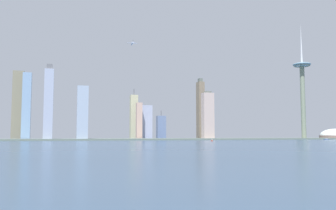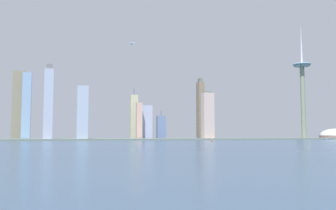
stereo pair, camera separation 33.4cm
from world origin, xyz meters
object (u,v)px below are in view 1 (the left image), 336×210
object	(u,v)px
skyscraper_9	(161,128)
skyscraper_8	(18,105)
skyscraper_2	(139,121)
skyscraper_4	(26,106)
skyscraper_1	(208,116)
skyscraper_5	(301,110)
skyscraper_7	(134,117)
airplane	(132,44)
stadium_dome	(335,136)
boat_1	(212,141)
skyscraper_0	(49,104)
skyscraper_3	(82,113)
observation_tower	(302,81)
skyscraper_10	(200,110)
boat_2	(326,139)
skyscraper_6	(146,123)

from	to	relation	value
skyscraper_9	skyscraper_8	bearing A→B (deg)	-177.55
skyscraper_2	skyscraper_4	size ratio (longest dim) A/B	0.60
skyscraper_1	skyscraper_9	world-z (taller)	skyscraper_1
skyscraper_5	skyscraper_7	xyz separation A→B (m)	(-495.15, 25.43, -26.25)
skyscraper_7	airplane	distance (m)	193.57
stadium_dome	boat_1	distance (m)	484.95
stadium_dome	skyscraper_9	xyz separation A→B (m)	(-479.68, 86.81, 21.80)
skyscraper_0	skyscraper_3	world-z (taller)	skyscraper_0
stadium_dome	skyscraper_4	bearing A→B (deg)	177.85
observation_tower	skyscraper_10	size ratio (longest dim) A/B	1.98
airplane	skyscraper_3	bearing A→B (deg)	106.15
skyscraper_7	skyscraper_8	world-z (taller)	skyscraper_8
skyscraper_10	boat_1	xyz separation A→B (m)	(-63.38, -215.76, -74.83)
skyscraper_0	boat_1	world-z (taller)	skyscraper_0
skyscraper_9	skyscraper_10	distance (m)	113.78
skyscraper_10	airplane	xyz separation A→B (m)	(-185.48, -26.81, 154.59)
stadium_dome	skyscraper_5	size ratio (longest dim) A/B	0.49
airplane	stadium_dome	bearing A→B (deg)	-90.17
stadium_dome	skyscraper_7	size ratio (longest dim) A/B	0.64
skyscraper_0	skyscraper_1	size ratio (longest dim) A/B	1.39
skyscraper_9	stadium_dome	bearing A→B (deg)	-10.26
observation_tower	airplane	bearing A→B (deg)	176.68
observation_tower	skyscraper_10	bearing A→B (deg)	168.91
skyscraper_2	boat_2	bearing A→B (deg)	-15.34
observation_tower	skyscraper_6	xyz separation A→B (m)	(-411.90, 72.15, -112.02)
skyscraper_4	skyscraper_6	distance (m)	282.98
airplane	skyscraper_5	bearing A→B (deg)	-82.57
skyscraper_0	skyscraper_9	world-z (taller)	skyscraper_0
skyscraper_5	boat_1	world-z (taller)	skyscraper_5
skyscraper_9	boat_1	distance (m)	268.23
observation_tower	skyscraper_9	xyz separation A→B (m)	(-364.63, 102.67, -123.99)
stadium_dome	skyscraper_10	world-z (taller)	skyscraper_10
skyscraper_5	skyscraper_9	xyz separation A→B (m)	(-423.59, 16.95, -53.18)
skyscraper_4	boat_2	xyz separation A→B (m)	(698.38, -121.20, -74.45)
skyscraper_1	skyscraper_4	size ratio (longest dim) A/B	0.78
skyscraper_10	skyscraper_4	bearing A→B (deg)	-179.02
airplane	skyscraper_10	bearing A→B (deg)	-80.87
observation_tower	skyscraper_1	xyz separation A→B (m)	(-274.41, 1.33, -97.09)
skyscraper_3	skyscraper_4	bearing A→B (deg)	156.83
observation_tower	skyscraper_6	world-z (taller)	observation_tower
skyscraper_5	skyscraper_1	bearing A→B (deg)	-165.79
skyscraper_0	skyscraper_4	distance (m)	66.25
skyscraper_7	skyscraper_6	bearing A→B (deg)	-58.08
skyscraper_6	skyscraper_7	xyz separation A→B (m)	(-24.30, 39.01, 14.96)
skyscraper_2	skyscraper_3	xyz separation A→B (m)	(-137.17, -51.06, 14.32)
skyscraper_6	skyscraper_10	bearing A→B (deg)	-7.66
observation_tower	skyscraper_9	size ratio (longest dim) A/B	4.11
skyscraper_0	skyscraper_6	xyz separation A→B (m)	(231.77, 71.31, -35.95)
skyscraper_0	skyscraper_4	bearing A→B (deg)	136.68
observation_tower	stadium_dome	distance (m)	186.40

